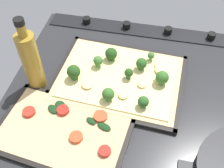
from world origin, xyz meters
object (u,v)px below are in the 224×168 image
at_px(broccoli_pizza, 120,77).
at_px(baking_tray_front, 119,80).
at_px(baking_tray_back, 63,132).
at_px(veggie_pizza_back, 64,130).
at_px(oil_bottle, 31,62).

bearing_deg(broccoli_pizza, baking_tray_front, -35.21).
distance_m(baking_tray_back, veggie_pizza_back, 0.01).
xyz_separation_m(baking_tray_front, oil_bottle, (0.23, 0.07, 0.10)).
bearing_deg(veggie_pizza_back, baking_tray_front, -117.19).
height_order(baking_tray_front, broccoli_pizza, broccoli_pizza).
bearing_deg(oil_bottle, baking_tray_back, 131.51).
distance_m(broccoli_pizza, veggie_pizza_back, 0.23).
relative_size(baking_tray_front, broccoli_pizza, 1.07).
bearing_deg(baking_tray_front, veggie_pizza_back, 62.81).
bearing_deg(oil_bottle, broccoli_pizza, -164.24).
height_order(baking_tray_front, veggie_pizza_back, veggie_pizza_back).
relative_size(broccoli_pizza, veggie_pizza_back, 1.11).
distance_m(baking_tray_front, baking_tray_back, 0.24).
bearing_deg(baking_tray_back, baking_tray_front, -117.39).
xyz_separation_m(broccoli_pizza, oil_bottle, (0.24, 0.07, 0.08)).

